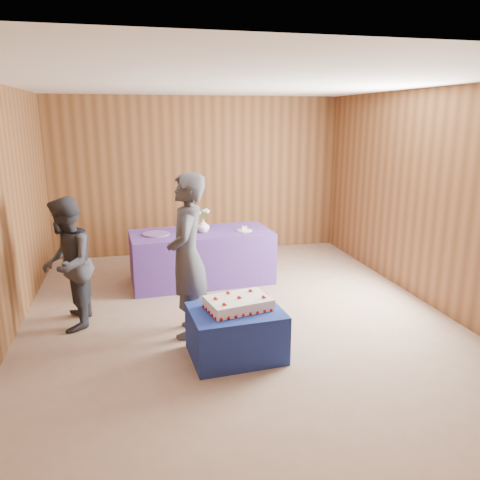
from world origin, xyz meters
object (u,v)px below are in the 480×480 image
object	(u,v)px
vase	(203,226)
guest_left	(187,256)
guest_right	(67,264)
serving_table	(202,257)
sheet_cake	(238,303)
cake_table	(236,333)

from	to	relation	value
vase	guest_left	size ratio (longest dim) A/B	0.10
guest_left	guest_right	xyz separation A→B (m)	(-1.29, 0.47, -0.14)
serving_table	sheet_cake	xyz separation A→B (m)	(0.03, -2.25, 0.18)
guest_left	cake_table	bearing A→B (deg)	45.32
sheet_cake	vase	world-z (taller)	vase
cake_table	sheet_cake	distance (m)	0.31
vase	guest_right	bearing A→B (deg)	-145.82
guest_left	guest_right	world-z (taller)	guest_left
sheet_cake	vase	bearing A→B (deg)	78.52
serving_table	sheet_cake	world-z (taller)	serving_table
cake_table	serving_table	distance (m)	2.29
serving_table	sheet_cake	distance (m)	2.26
sheet_cake	guest_right	bearing A→B (deg)	136.64
sheet_cake	vase	xyz separation A→B (m)	(0.00, 2.23, 0.29)
cake_table	serving_table	world-z (taller)	serving_table
cake_table	guest_right	world-z (taller)	guest_right
guest_left	vase	bearing A→B (deg)	178.80
guest_right	guest_left	bearing A→B (deg)	71.59
guest_left	guest_right	distance (m)	1.38
cake_table	sheet_cake	bearing A→B (deg)	39.99
vase	guest_left	distance (m)	1.69
cake_table	vase	xyz separation A→B (m)	(0.03, 2.26, 0.59)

